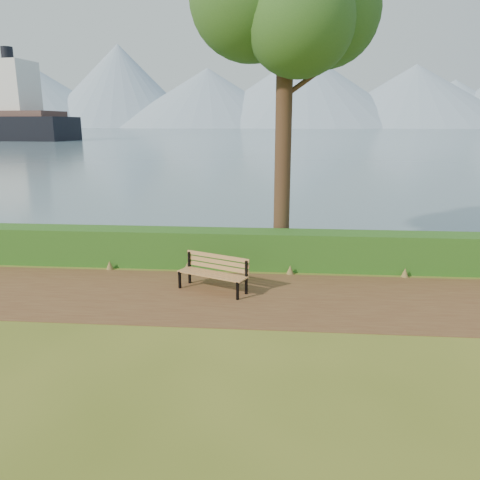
{
  "coord_description": "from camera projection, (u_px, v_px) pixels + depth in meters",
  "views": [
    {
      "loc": [
        1.28,
        -9.55,
        3.81
      ],
      "look_at": [
        0.37,
        1.2,
        1.1
      ],
      "focal_mm": 35.0,
      "sensor_mm": 36.0,
      "label": 1
    }
  ],
  "objects": [
    {
      "name": "bench",
      "position": [
        214.0,
        271.0,
        10.84
      ],
      "size": [
        1.72,
        1.11,
        0.84
      ],
      "rotation": [
        0.0,
        0.0,
        -0.42
      ],
      "color": "black",
      "rests_on": "ground"
    },
    {
      "name": "mountains",
      "position": [
        269.0,
        94.0,
        396.74
      ],
      "size": [
        585.0,
        190.0,
        70.0
      ],
      "color": "#7D93A7",
      "rests_on": "ground"
    },
    {
      "name": "hedge",
      "position": [
        231.0,
        249.0,
        12.66
      ],
      "size": [
        32.0,
        0.85,
        1.0
      ],
      "primitive_type": "cube",
      "color": "#1B4C15",
      "rests_on": "ground"
    },
    {
      "name": "ground",
      "position": [
        219.0,
        301.0,
        10.26
      ],
      "size": [
        140.0,
        140.0,
        0.0
      ],
      "primitive_type": "plane",
      "color": "#505E1B",
      "rests_on": "ground"
    },
    {
      "name": "water",
      "position": [
        278.0,
        130.0,
        261.56
      ],
      "size": [
        700.0,
        510.0,
        0.0
      ],
      "primitive_type": "cube",
      "color": "#45616F",
      "rests_on": "ground"
    },
    {
      "name": "path",
      "position": [
        220.0,
        296.0,
        10.55
      ],
      "size": [
        40.0,
        3.4,
        0.01
      ],
      "primitive_type": "cube",
      "color": "brown",
      "rests_on": "ground"
    }
  ]
}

